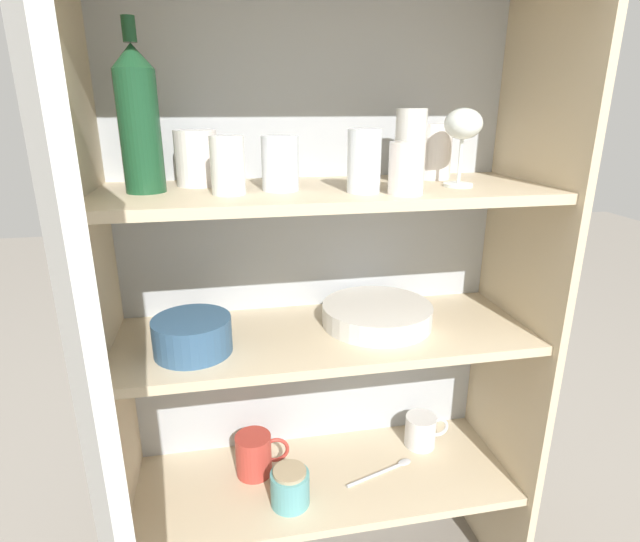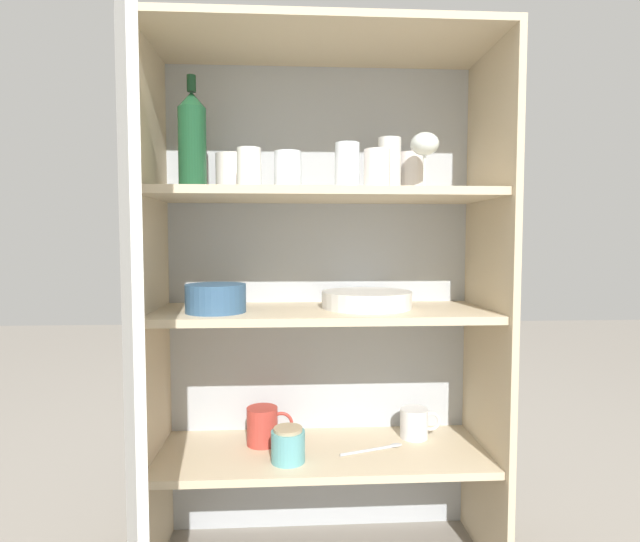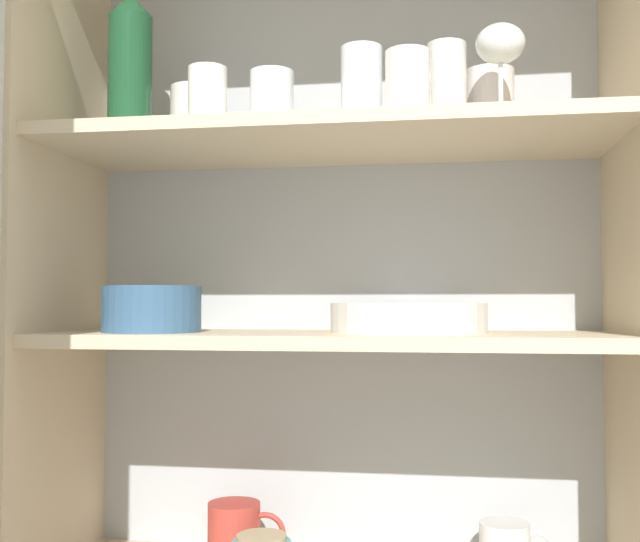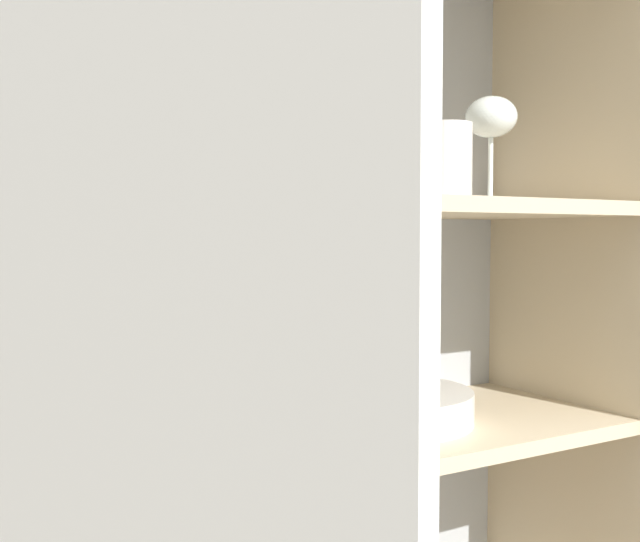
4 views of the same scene
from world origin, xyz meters
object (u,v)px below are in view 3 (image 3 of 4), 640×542
Objects in this scene: wine_bottle at (130,67)px; mixing_bowl_large at (152,307)px; plate_stack_white at (408,318)px; coffee_mug_primary at (235,535)px.

wine_bottle is 0.41m from mixing_bowl_large.
mixing_bowl_large is at bearing -171.41° from plate_stack_white.
plate_stack_white is at bearing 0.86° from wine_bottle.
mixing_bowl_large is (0.06, -0.05, -0.40)m from wine_bottle.
mixing_bowl_large is at bearing -141.97° from coffee_mug_primary.
plate_stack_white is (0.46, 0.01, -0.41)m from wine_bottle.
wine_bottle reaches higher than plate_stack_white.
mixing_bowl_large reaches higher than plate_stack_white.
wine_bottle reaches higher than mixing_bowl_large.
plate_stack_white is 0.40m from mixing_bowl_large.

